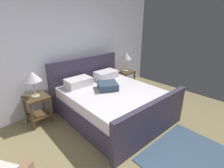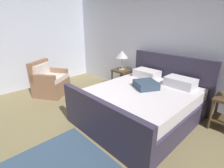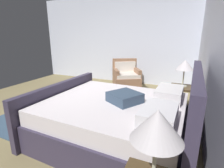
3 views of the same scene
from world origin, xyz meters
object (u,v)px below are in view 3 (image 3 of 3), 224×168
at_px(nightstand_left, 181,96).
at_px(table_lamp_right, 157,127).
at_px(bed, 118,118).
at_px(armchair, 126,78).
at_px(table_lamp_left, 185,65).

bearing_deg(nightstand_left, table_lamp_right, -2.55).
bearing_deg(table_lamp_right, bed, -150.03).
bearing_deg(armchair, nightstand_left, 52.59).
relative_size(nightstand_left, armchair, 0.60).
distance_m(table_lamp_left, armchair, 2.06).
distance_m(bed, armchair, 2.56).
relative_size(nightstand_left, table_lamp_left, 1.15).
bearing_deg(table_lamp_left, armchair, -127.41).
bearing_deg(bed, armchair, -164.10).
xyz_separation_m(bed, nightstand_left, (-1.28, 0.85, 0.06)).
relative_size(bed, armchair, 2.28).
bearing_deg(bed, nightstand_left, 146.44).
bearing_deg(nightstand_left, bed, -33.56).
xyz_separation_m(table_lamp_right, armchair, (-3.73, -1.43, -0.69)).
bearing_deg(armchair, bed, 15.90).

